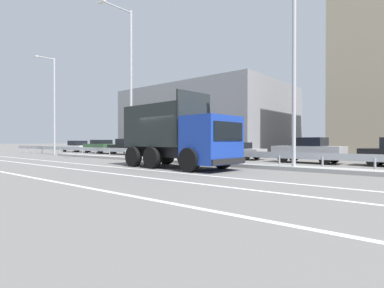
# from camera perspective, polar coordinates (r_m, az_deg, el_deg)

# --- Properties ---
(ground_plane) EXTENTS (320.00, 320.00, 0.00)m
(ground_plane) POSITION_cam_1_polar(r_m,az_deg,el_deg) (15.25, -3.81, -4.44)
(ground_plane) COLOR #605E5B
(lane_strip_0) EXTENTS (59.15, 0.16, 0.01)m
(lane_strip_0) POSITION_cam_1_polar(r_m,az_deg,el_deg) (13.70, -7.85, -5.00)
(lane_strip_0) COLOR silver
(lane_strip_0) RESTS_ON ground_plane
(lane_strip_1) EXTENTS (59.15, 0.16, 0.01)m
(lane_strip_1) POSITION_cam_1_polar(r_m,az_deg,el_deg) (12.52, -14.34, -5.54)
(lane_strip_1) COLOR silver
(lane_strip_1) RESTS_ON ground_plane
(lane_strip_2) EXTENTS (59.15, 0.16, 0.01)m
(lane_strip_2) POSITION_cam_1_polar(r_m,az_deg,el_deg) (11.19, -25.59, -6.30)
(lane_strip_2) COLOR silver
(lane_strip_2) RESTS_ON ground_plane
(median_island) EXTENTS (32.53, 1.10, 0.18)m
(median_island) POSITION_cam_1_polar(r_m,az_deg,el_deg) (17.16, 2.06, -3.59)
(median_island) COLOR gray
(median_island) RESTS_ON ground_plane
(median_guardrail) EXTENTS (59.15, 0.09, 0.78)m
(median_guardrail) POSITION_cam_1_polar(r_m,az_deg,el_deg) (17.89, 3.94, -1.88)
(median_guardrail) COLOR #9EA0A5
(median_guardrail) RESTS_ON ground_plane
(dump_truck) EXTENTS (6.40, 2.90, 3.66)m
(dump_truck) POSITION_cam_1_polar(r_m,az_deg,el_deg) (14.37, -0.60, 0.39)
(dump_truck) COLOR #19389E
(dump_truck) RESTS_ON ground_plane
(median_road_sign) EXTENTS (0.82, 0.16, 2.56)m
(median_road_sign) POSITION_cam_1_polar(r_m,az_deg,el_deg) (19.83, -7.11, 0.71)
(median_road_sign) COLOR white
(median_road_sign) RESTS_ON ground_plane
(street_lamp_0) EXTENTS (0.71, 1.92, 9.37)m
(street_lamp_0) POSITION_cam_1_polar(r_m,az_deg,el_deg) (32.07, -24.95, 7.32)
(street_lamp_0) COLOR #ADADB2
(street_lamp_0) RESTS_ON ground_plane
(street_lamp_1) EXTENTS (0.70, 2.59, 10.59)m
(street_lamp_1) POSITION_cam_1_polar(r_m,az_deg,el_deg) (22.08, -11.91, 12.32)
(street_lamp_1) COLOR #ADADB2
(street_lamp_1) RESTS_ON ground_plane
(street_lamp_2) EXTENTS (0.71, 2.27, 8.62)m
(street_lamp_2) POSITION_cam_1_polar(r_m,az_deg,el_deg) (14.57, 18.61, 14.29)
(street_lamp_2) COLOR #ADADB2
(street_lamp_2) RESTS_ON ground_plane
(parked_car_0) EXTENTS (4.17, 2.11, 1.38)m
(parked_car_0) POSITION_cam_1_polar(r_m,az_deg,el_deg) (39.45, -21.04, -0.41)
(parked_car_0) COLOR silver
(parked_car_0) RESTS_ON ground_plane
(parked_car_1) EXTENTS (4.84, 2.27, 1.47)m
(parked_car_1) POSITION_cam_1_polar(r_m,az_deg,el_deg) (34.43, -16.99, -0.43)
(parked_car_1) COLOR #335B33
(parked_car_1) RESTS_ON ground_plane
(parked_car_2) EXTENTS (4.43, 2.04, 1.55)m
(parked_car_2) POSITION_cam_1_polar(r_m,az_deg,el_deg) (30.20, -12.09, -0.53)
(parked_car_2) COLOR black
(parked_car_2) RESTS_ON ground_plane
(parked_car_3) EXTENTS (4.13, 2.12, 1.39)m
(parked_car_3) POSITION_cam_1_polar(r_m,az_deg,el_deg) (26.10, -3.32, -0.77)
(parked_car_3) COLOR silver
(parked_car_3) RESTS_ON ground_plane
(parked_car_4) EXTENTS (4.41, 2.15, 1.23)m
(parked_car_4) POSITION_cam_1_polar(r_m,az_deg,el_deg) (22.18, 8.17, -1.23)
(parked_car_4) COLOR #A3A3A8
(parked_car_4) RESTS_ON ground_plane
(parked_car_5) EXTENTS (4.09, 1.94, 1.55)m
(parked_car_5) POSITION_cam_1_polar(r_m,az_deg,el_deg) (19.46, 21.29, -1.12)
(parked_car_5) COLOR #A3A3A8
(parked_car_5) RESTS_ON ground_plane
(background_building_0) EXTENTS (18.37, 12.92, 7.56)m
(background_building_0) POSITION_cam_1_polar(r_m,az_deg,el_deg) (36.65, 2.96, 4.38)
(background_building_0) COLOR gray
(background_building_0) RESTS_ON ground_plane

